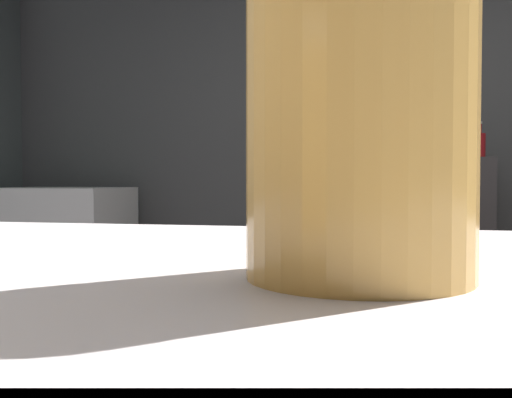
# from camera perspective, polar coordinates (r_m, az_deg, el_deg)

# --- Properties ---
(wall_back) EXTENTS (5.20, 0.10, 2.70)m
(wall_back) POSITION_cam_1_polar(r_m,az_deg,el_deg) (3.44, 16.73, 6.41)
(wall_back) COLOR #4A4C4B
(wall_back) RESTS_ON ground
(back_shelf) EXTENTS (0.76, 0.36, 1.19)m
(back_shelf) POSITION_cam_1_polar(r_m,az_deg,el_deg) (3.18, 15.07, -6.90)
(back_shelf) COLOR #3B3739
(back_shelf) RESTS_ON ground
(mini_fridge) EXTENTS (0.66, 0.58, 1.03)m
(mini_fridge) POSITION_cam_1_polar(r_m,az_deg,el_deg) (3.49, -18.29, -7.41)
(mini_fridge) COLOR white
(mini_fridge) RESTS_ON ground
(mixing_bowl) EXTENTS (0.20, 0.20, 0.06)m
(mixing_bowl) POSITION_cam_1_polar(r_m,az_deg,el_deg) (1.79, 16.59, -3.04)
(mixing_bowl) COLOR silver
(mixing_bowl) RESTS_ON prep_counter
(pint_glass_near) EXTENTS (0.08, 0.08, 0.15)m
(pint_glass_near) POSITION_cam_1_polar(r_m,az_deg,el_deg) (0.22, 10.15, 12.68)
(pint_glass_near) COLOR #E4AB52
(pint_glass_near) RESTS_ON bar_counter
(bottle_olive_oil) EXTENTS (0.05, 0.05, 0.26)m
(bottle_olive_oil) POSITION_cam_1_polar(r_m,az_deg,el_deg) (3.08, 10.96, 5.82)
(bottle_olive_oil) COLOR #D1C888
(bottle_olive_oil) RESTS_ON back_shelf
(bottle_soy) EXTENTS (0.07, 0.07, 0.19)m
(bottle_soy) POSITION_cam_1_polar(r_m,az_deg,el_deg) (3.17, 20.97, 5.06)
(bottle_soy) COLOR red
(bottle_soy) RESTS_ON back_shelf
(bottle_hot_sauce) EXTENTS (0.05, 0.05, 0.21)m
(bottle_hot_sauce) POSITION_cam_1_polar(r_m,az_deg,el_deg) (3.07, 13.06, 5.45)
(bottle_hot_sauce) COLOR #53843A
(bottle_hot_sauce) RESTS_ON back_shelf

